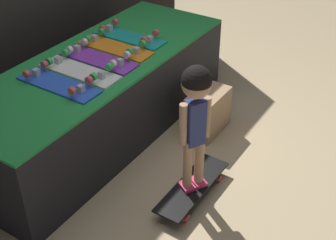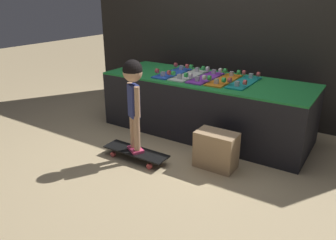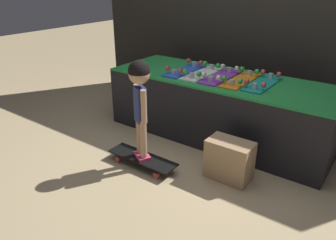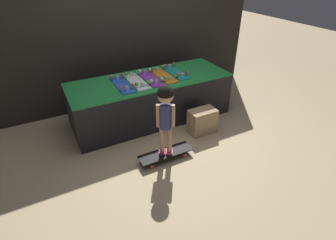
{
  "view_description": "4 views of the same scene",
  "coord_description": "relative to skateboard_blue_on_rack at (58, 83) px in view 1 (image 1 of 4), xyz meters",
  "views": [
    {
      "loc": [
        -2.34,
        -1.57,
        2.25
      ],
      "look_at": [
        -0.07,
        -0.11,
        0.4
      ],
      "focal_mm": 50.0,
      "sensor_mm": 36.0,
      "label": 1
    },
    {
      "loc": [
        1.6,
        -2.71,
        1.56
      ],
      "look_at": [
        -0.07,
        -0.14,
        0.36
      ],
      "focal_mm": 35.0,
      "sensor_mm": 36.0,
      "label": 2
    },
    {
      "loc": [
        1.48,
        -2.41,
        1.64
      ],
      "look_at": [
        -0.21,
        -0.1,
        0.36
      ],
      "focal_mm": 35.0,
      "sensor_mm": 36.0,
      "label": 3
    },
    {
      "loc": [
        -1.42,
        -2.71,
        2.16
      ],
      "look_at": [
        -0.07,
        -0.13,
        0.35
      ],
      "focal_mm": 28.0,
      "sensor_mm": 36.0,
      "label": 4
    }
  ],
  "objects": [
    {
      "name": "skateboard_teal_on_rack",
      "position": [
        0.87,
        0.05,
        0.0
      ],
      "size": [
        0.19,
        0.62,
        0.09
      ],
      "color": "teal",
      "rests_on": "display_rack"
    },
    {
      "name": "display_rack",
      "position": [
        0.44,
        0.03,
        -0.35
      ],
      "size": [
        2.37,
        0.86,
        0.66
      ],
      "color": "black",
      "rests_on": "ground_plane"
    },
    {
      "name": "storage_box",
      "position": [
        0.91,
        -0.67,
        -0.5
      ],
      "size": [
        0.38,
        0.23,
        0.35
      ],
      "color": "tan",
      "rests_on": "ground_plane"
    },
    {
      "name": "skateboard_purple_on_rack",
      "position": [
        0.44,
        0.01,
        0.0
      ],
      "size": [
        0.19,
        0.62,
        0.09
      ],
      "color": "purple",
      "rests_on": "display_rack"
    },
    {
      "name": "ground_plane",
      "position": [
        0.44,
        -0.53,
        -0.68
      ],
      "size": [
        16.0,
        16.0,
        0.0
      ],
      "primitive_type": "plane",
      "color": "tan"
    },
    {
      "name": "skateboard_on_floor",
      "position": [
        0.18,
        -0.96,
        -0.6
      ],
      "size": [
        0.69,
        0.2,
        0.09
      ],
      "color": "black",
      "rests_on": "ground_plane"
    },
    {
      "name": "skateboard_blue_on_rack",
      "position": [
        0.0,
        0.0,
        0.0
      ],
      "size": [
        0.19,
        0.62,
        0.09
      ],
      "color": "blue",
      "rests_on": "display_rack"
    },
    {
      "name": "skateboard_orange_on_rack",
      "position": [
        0.65,
        0.03,
        0.0
      ],
      "size": [
        0.19,
        0.62,
        0.09
      ],
      "color": "orange",
      "rests_on": "display_rack"
    },
    {
      "name": "skateboard_white_on_rack",
      "position": [
        0.22,
        0.01,
        0.0
      ],
      "size": [
        0.19,
        0.62,
        0.09
      ],
      "color": "white",
      "rests_on": "display_rack"
    },
    {
      "name": "child",
      "position": [
        0.18,
        -0.96,
        0.05
      ],
      "size": [
        0.21,
        0.18,
        0.91
      ],
      "rotation": [
        0.0,
        0.0,
        -0.51
      ],
      "color": "#E03D6B",
      "rests_on": "skateboard_on_floor"
    }
  ]
}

